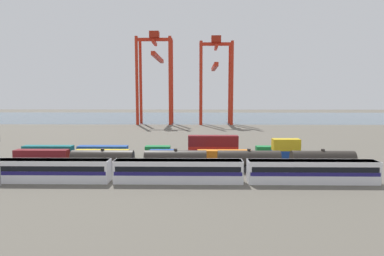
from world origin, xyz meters
TOP-DOWN VIEW (x-y plane):
  - ground_plane at (0.00, 40.00)m, footprint 420.00×420.00m
  - harbour_water at (0.00, 139.30)m, footprint 400.00×110.00m
  - passenger_train at (-2.67, -23.41)m, footprint 67.80×3.14m
  - freight_tank_row at (3.52, -14.87)m, footprint 55.74×2.99m
  - shipping_container_0 at (-34.88, -5.89)m, footprint 12.10×2.44m
  - shipping_container_1 at (-21.03, -5.89)m, footprint 12.10×2.44m
  - shipping_container_2 at (-7.19, -5.89)m, footprint 6.04×2.44m
  - shipping_container_3 at (6.66, -5.89)m, footprint 12.10×2.44m
  - shipping_container_4 at (20.51, -5.89)m, footprint 6.04×2.44m
  - shipping_container_5 at (20.51, -5.89)m, footprint 6.04×2.44m
  - shipping_container_6 at (-36.07, -0.11)m, footprint 12.10×2.44m
  - shipping_container_7 at (-22.57, -0.11)m, footprint 12.10×2.44m
  - shipping_container_8 at (-9.07, -0.11)m, footprint 6.04×2.44m
  - shipping_container_9 at (4.43, -0.11)m, footprint 12.10×2.44m
  - shipping_container_10 at (4.43, -0.11)m, footprint 12.10×2.44m
  - shipping_container_11 at (17.93, -0.11)m, footprint 6.04×2.44m
  - gantry_crane_west at (-21.09, 91.69)m, footprint 18.05×41.66m
  - gantry_crane_central at (10.03, 90.85)m, footprint 16.86×35.86m

SIDE VIEW (x-z plane):
  - ground_plane at x=0.00m, z-range 0.00..0.00m
  - harbour_water at x=0.00m, z-range 0.00..0.01m
  - shipping_container_0 at x=-34.88m, z-range 0.00..2.60m
  - shipping_container_1 at x=-21.03m, z-range 0.00..2.60m
  - shipping_container_2 at x=-7.19m, z-range 0.00..2.60m
  - shipping_container_3 at x=6.66m, z-range 0.00..2.60m
  - shipping_container_4 at x=20.51m, z-range 0.00..2.60m
  - shipping_container_6 at x=-36.07m, z-range 0.00..2.60m
  - shipping_container_7 at x=-22.57m, z-range 0.00..2.60m
  - shipping_container_8 at x=-9.07m, z-range 0.00..2.60m
  - shipping_container_9 at x=4.43m, z-range 0.00..2.60m
  - shipping_container_11 at x=17.93m, z-range 0.00..2.60m
  - freight_tank_row at x=3.52m, z-range -0.11..4.34m
  - passenger_train at x=-2.67m, z-range 0.19..4.09m
  - shipping_container_5 at x=20.51m, z-range 2.60..5.20m
  - shipping_container_10 at x=4.43m, z-range 2.60..5.20m
  - gantry_crane_central at x=10.03m, z-range 4.38..48.77m
  - gantry_crane_west at x=-21.09m, z-range 5.58..52.29m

